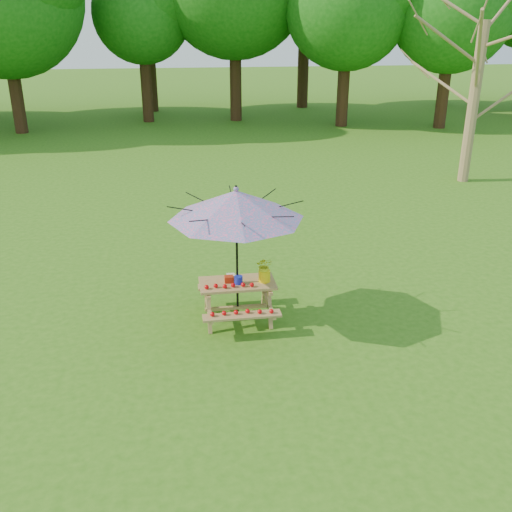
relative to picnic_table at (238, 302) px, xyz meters
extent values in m
plane|color=#306713|center=(2.56, -3.36, -0.33)|extent=(120.00, 120.00, 0.00)
cylinder|color=#91764F|center=(7.90, 7.70, 1.96)|extent=(0.38, 0.38, 4.57)
cube|color=#A6754B|center=(0.00, 0.00, 0.32)|extent=(1.20, 0.62, 0.04)
cube|color=#A6754B|center=(0.00, -0.55, 0.03)|extent=(1.20, 0.22, 0.04)
cube|color=#A6754B|center=(0.00, 0.55, 0.03)|extent=(1.20, 0.22, 0.04)
cylinder|color=black|center=(0.00, 0.00, 0.80)|extent=(0.04, 0.04, 2.25)
cone|color=#207DB5|center=(0.00, 0.00, 1.62)|extent=(2.10, 2.10, 0.45)
sphere|color=#207DB5|center=(0.00, 0.00, 1.87)|extent=(0.08, 0.08, 0.08)
cube|color=#AD260D|center=(-0.13, 0.03, 0.39)|extent=(0.14, 0.12, 0.10)
cylinder|color=#1623B9|center=(0.01, -0.06, 0.41)|extent=(0.13, 0.13, 0.13)
cube|color=beige|center=(-0.08, 0.16, 0.38)|extent=(0.13, 0.13, 0.07)
cylinder|color=yellow|center=(0.43, -0.03, 0.44)|extent=(0.19, 0.19, 0.19)
imported|color=yellow|center=(0.43, -0.03, 0.61)|extent=(0.27, 0.24, 0.28)
camera|label=1|loc=(-0.96, -8.15, 4.16)|focal=40.00mm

